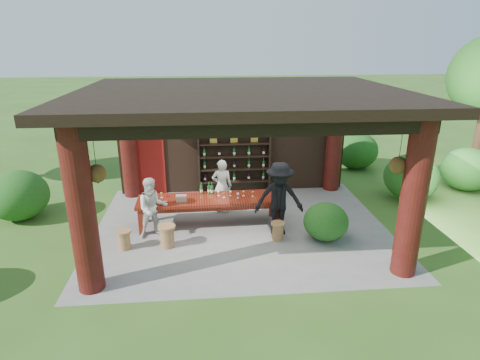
{
  "coord_description": "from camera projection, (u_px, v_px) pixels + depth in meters",
  "views": [
    {
      "loc": [
        -0.88,
        -9.32,
        4.59
      ],
      "look_at": [
        0.0,
        0.4,
        1.15
      ],
      "focal_mm": 30.0,
      "sensor_mm": 36.0,
      "label": 1
    }
  ],
  "objects": [
    {
      "name": "table_glasses",
      "position": [
        224.0,
        194.0,
        10.3
      ],
      "size": [
        2.4,
        0.28,
        0.15
      ],
      "color": "silver",
      "rests_on": "tasting_table"
    },
    {
      "name": "stool_near_left",
      "position": [
        167.0,
        235.0,
        9.3
      ],
      "size": [
        0.41,
        0.41,
        0.53
      ],
      "rotation": [
        0.0,
        0.0,
        0.42
      ],
      "color": "brown",
      "rests_on": "ground"
    },
    {
      "name": "trees",
      "position": [
        356.0,
        88.0,
        10.66
      ],
      "size": [
        21.34,
        10.75,
        4.8
      ],
      "color": "#3F2819",
      "rests_on": "ground"
    },
    {
      "name": "wine_shelf",
      "position": [
        234.0,
        163.0,
        12.33
      ],
      "size": [
        2.22,
        0.34,
        1.96
      ],
      "color": "black",
      "rests_on": "ground"
    },
    {
      "name": "stool_near_right",
      "position": [
        278.0,
        231.0,
        9.63
      ],
      "size": [
        0.34,
        0.34,
        0.45
      ],
      "rotation": [
        0.0,
        0.0,
        -0.11
      ],
      "color": "brown",
      "rests_on": "ground"
    },
    {
      "name": "guest_man",
      "position": [
        279.0,
        199.0,
        9.73
      ],
      "size": [
        1.21,
        0.73,
        1.84
      ],
      "primitive_type": "imported",
      "rotation": [
        0.0,
        0.0,
        -0.03
      ],
      "color": "black",
      "rests_on": "ground"
    },
    {
      "name": "stool_far_left",
      "position": [
        124.0,
        239.0,
        9.21
      ],
      "size": [
        0.35,
        0.35,
        0.46
      ],
      "rotation": [
        0.0,
        0.0,
        0.05
      ],
      "color": "brown",
      "rests_on": "ground"
    },
    {
      "name": "ground",
      "position": [
        241.0,
        227.0,
        10.35
      ],
      "size": [
        90.0,
        90.0,
        0.0
      ],
      "primitive_type": "plane",
      "color": "#2D5119",
      "rests_on": "ground"
    },
    {
      "name": "table_bottles",
      "position": [
        207.0,
        188.0,
        10.48
      ],
      "size": [
        0.36,
        0.12,
        0.31
      ],
      "color": "#194C1E",
      "rests_on": "tasting_table"
    },
    {
      "name": "shrubs",
      "position": [
        310.0,
        192.0,
        11.17
      ],
      "size": [
        15.35,
        8.8,
        1.36
      ],
      "color": "#194C14",
      "rests_on": "ground"
    },
    {
      "name": "pavilion",
      "position": [
        239.0,
        143.0,
        10.04
      ],
      "size": [
        7.5,
        6.0,
        3.6
      ],
      "color": "slate",
      "rests_on": "ground"
    },
    {
      "name": "guest_woman",
      "position": [
        153.0,
        208.0,
        9.64
      ],
      "size": [
        0.86,
        0.75,
        1.5
      ],
      "primitive_type": "imported",
      "rotation": [
        0.0,
        0.0,
        0.27
      ],
      "color": "silver",
      "rests_on": "ground"
    },
    {
      "name": "host",
      "position": [
        222.0,
        186.0,
        11.03
      ],
      "size": [
        0.57,
        0.39,
        1.52
      ],
      "primitive_type": "imported",
      "rotation": [
        0.0,
        0.0,
        3.09
      ],
      "color": "beige",
      "rests_on": "ground"
    },
    {
      "name": "tasting_table",
      "position": [
        209.0,
        202.0,
        10.28
      ],
      "size": [
        3.66,
        1.01,
        0.75
      ],
      "rotation": [
        0.0,
        0.0,
        0.02
      ],
      "color": "#5C120D",
      "rests_on": "ground"
    },
    {
      "name": "napkin_basket",
      "position": [
        181.0,
        198.0,
        10.04
      ],
      "size": [
        0.26,
        0.19,
        0.14
      ],
      "primitive_type": "cube",
      "rotation": [
        0.0,
        0.0,
        0.02
      ],
      "color": "#BF6672",
      "rests_on": "tasting_table"
    }
  ]
}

